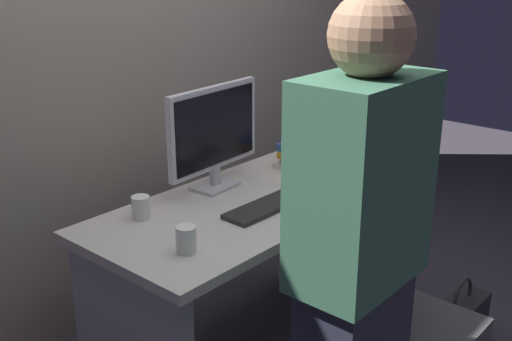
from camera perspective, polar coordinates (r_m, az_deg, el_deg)
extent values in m
cube|color=#9E9384|center=(2.97, -12.19, 14.66)|extent=(6.40, 0.10, 3.00)
cube|color=beige|center=(2.61, -0.83, -3.28)|extent=(1.40, 0.70, 0.04)
cube|color=#B2B2B7|center=(3.22, 6.81, -6.00)|extent=(0.06, 0.62, 0.70)
cube|color=#3F3F3F|center=(2.32, 13.69, -14.20)|extent=(0.44, 0.44, 0.08)
cube|color=#3F3F3F|center=(2.27, 9.95, -7.17)|extent=(0.40, 0.06, 0.44)
cube|color=#38664C|center=(1.69, 9.72, -1.12)|extent=(0.40, 0.24, 0.58)
sphere|color=#A57A5B|center=(1.60, 10.52, 12.07)|extent=(0.22, 0.22, 0.22)
cube|color=silver|center=(2.76, -3.77, -1.44)|extent=(0.21, 0.15, 0.02)
cube|color=silver|center=(2.74, -3.79, -0.50)|extent=(0.04, 0.03, 0.08)
cube|color=silver|center=(2.67, -3.89, 3.94)|extent=(0.54, 0.07, 0.36)
cube|color=black|center=(2.66, -3.65, 3.87)|extent=(0.50, 0.04, 0.32)
cube|color=#262626|center=(2.54, 1.19, -3.23)|extent=(0.43, 0.14, 0.02)
ellipsoid|color=black|center=(2.76, 5.59, -1.27)|extent=(0.06, 0.10, 0.03)
cylinder|color=white|center=(2.17, -6.43, -6.30)|extent=(0.07, 0.07, 0.10)
cylinder|color=white|center=(2.47, -10.52, -3.35)|extent=(0.07, 0.07, 0.09)
cube|color=white|center=(3.03, 3.81, 0.59)|extent=(0.21, 0.15, 0.03)
cube|color=red|center=(3.01, 4.11, 1.04)|extent=(0.17, 0.15, 0.03)
cube|color=gold|center=(3.00, 4.19, 1.61)|extent=(0.21, 0.15, 0.03)
cube|color=#3359A5|center=(2.99, 3.91, 2.21)|extent=(0.19, 0.15, 0.04)
cube|color=black|center=(2.85, 8.43, -1.02)|extent=(0.12, 0.16, 0.01)
cube|color=#262628|center=(3.02, 18.08, -13.50)|extent=(0.34, 0.14, 0.26)
torus|color=#262628|center=(2.94, 18.41, -10.87)|extent=(0.18, 0.02, 0.18)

